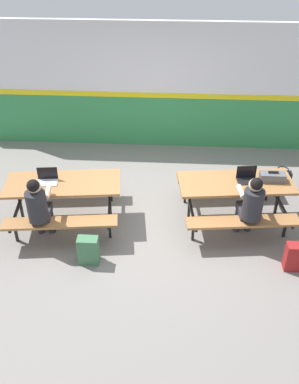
{
  "coord_description": "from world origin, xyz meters",
  "views": [
    {
      "loc": [
        0.35,
        -5.74,
        4.44
      ],
      "look_at": [
        0.0,
        -0.04,
        0.55
      ],
      "focal_mm": 40.05,
      "sensor_mm": 36.0,
      "label": 1
    }
  ],
  "objects": [
    {
      "name": "picnic_table_right",
      "position": [
        1.38,
        0.06,
        0.57
      ],
      "size": [
        1.9,
        1.74,
        0.74
      ],
      "color": "#9E6B3D",
      "rests_on": "ground"
    },
    {
      "name": "ground_plane",
      "position": [
        0.0,
        0.0,
        -0.01
      ],
      "size": [
        10.0,
        10.0,
        0.02
      ],
      "primitive_type": "cube",
      "color": "gray"
    },
    {
      "name": "toolbox_grey",
      "position": [
        1.95,
        0.13,
        0.81
      ],
      "size": [
        0.4,
        0.18,
        0.18
      ],
      "color": "#595B60",
      "rests_on": "picnic_table_right"
    },
    {
      "name": "picnic_table_left",
      "position": [
        -1.38,
        -0.13,
        0.57
      ],
      "size": [
        1.9,
        1.74,
        0.74
      ],
      "color": "#9E6B3D",
      "rests_on": "ground"
    },
    {
      "name": "accent_backdrop",
      "position": [
        0.0,
        2.68,
        1.25
      ],
      "size": [
        8.0,
        0.14,
        2.6
      ],
      "color": "#338C4C",
      "rests_on": "ground"
    },
    {
      "name": "student_further",
      "position": [
        1.55,
        -0.48,
        0.71
      ],
      "size": [
        0.39,
        0.54,
        1.21
      ],
      "color": "#2D2D38",
      "rests_on": "ground"
    },
    {
      "name": "student_nearer",
      "position": [
        -1.61,
        -0.72,
        0.71
      ],
      "size": [
        0.39,
        0.54,
        1.21
      ],
      "color": "#2D2D38",
      "rests_on": "ground"
    },
    {
      "name": "laptop_silver",
      "position": [
        -1.62,
        -0.12,
        0.79
      ],
      "size": [
        0.34,
        0.26,
        0.22
      ],
      "color": "silver",
      "rests_on": "picnic_table_left"
    },
    {
      "name": "tote_bag_bright",
      "position": [
        2.36,
        1.04,
        0.19
      ],
      "size": [
        0.34,
        0.21,
        0.43
      ],
      "color": "black",
      "rests_on": "ground"
    },
    {
      "name": "satchel_spare",
      "position": [
        -0.83,
        -1.11,
        0.22
      ],
      "size": [
        0.3,
        0.22,
        0.44
      ],
      "color": "#3F724C",
      "rests_on": "ground"
    },
    {
      "name": "laptop_dark",
      "position": [
        1.55,
        0.12,
        0.79
      ],
      "size": [
        0.34,
        0.26,
        0.22
      ],
      "color": "black",
      "rests_on": "picnic_table_right"
    },
    {
      "name": "backpack_dark",
      "position": [
        2.17,
        -1.07,
        0.22
      ],
      "size": [
        0.3,
        0.22,
        0.44
      ],
      "color": "maroon",
      "rests_on": "ground"
    }
  ]
}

